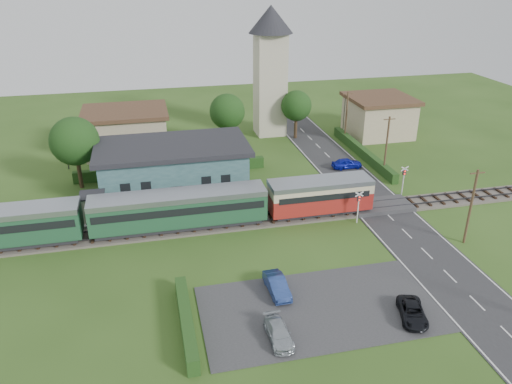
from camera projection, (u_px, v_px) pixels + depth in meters
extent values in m
plane|color=#2D4C19|center=(291.00, 228.00, 46.84)|extent=(120.00, 120.00, 0.00)
cube|color=#4C443D|center=(286.00, 217.00, 48.56)|extent=(76.00, 3.20, 0.20)
cube|color=#3F3F47|center=(288.00, 218.00, 47.79)|extent=(76.00, 0.08, 0.15)
cube|color=#3F3F47|center=(284.00, 211.00, 49.07)|extent=(76.00, 0.08, 0.15)
cube|color=#28282B|center=(389.00, 216.00, 48.85)|extent=(6.00, 70.00, 0.05)
cube|color=#333335|center=(319.00, 308.00, 35.91)|extent=(17.00, 9.00, 0.08)
cube|color=#333335|center=(380.00, 206.00, 50.53)|extent=(6.20, 3.40, 0.45)
cube|color=gray|center=(180.00, 212.00, 49.32)|extent=(30.00, 3.00, 0.45)
cube|color=beige|center=(94.00, 207.00, 47.10)|extent=(2.00, 2.00, 2.40)
cube|color=#232328|center=(92.00, 195.00, 46.57)|extent=(2.30, 2.30, 0.15)
cube|color=#31575D|center=(174.00, 170.00, 53.53)|extent=(15.00, 8.00, 4.80)
cube|color=#232328|center=(172.00, 146.00, 52.42)|extent=(16.00, 9.00, 0.50)
cube|color=#232328|center=(177.00, 196.00, 50.60)|extent=(1.20, 0.12, 2.20)
cube|color=black|center=(125.00, 189.00, 49.04)|extent=(1.00, 0.12, 1.20)
cube|color=black|center=(146.00, 187.00, 49.44)|extent=(1.00, 0.12, 1.20)
cube|color=black|center=(206.00, 182.00, 50.66)|extent=(1.00, 0.12, 1.20)
cube|color=black|center=(226.00, 180.00, 51.06)|extent=(1.00, 0.12, 1.20)
cube|color=#232328|center=(319.00, 209.00, 49.05)|extent=(9.00, 2.20, 0.50)
cube|color=maroon|center=(320.00, 200.00, 48.63)|extent=(10.00, 2.80, 1.80)
cube|color=beige|center=(320.00, 188.00, 48.10)|extent=(10.00, 2.82, 0.90)
cube|color=black|center=(320.00, 192.00, 48.25)|extent=(9.00, 2.88, 0.60)
cube|color=gray|center=(321.00, 182.00, 47.83)|extent=(10.00, 2.90, 0.45)
cube|color=#232328|center=(180.00, 224.00, 46.30)|extent=(15.20, 2.20, 0.50)
cube|color=#204E32|center=(179.00, 209.00, 45.67)|extent=(16.00, 2.80, 2.60)
cube|color=black|center=(179.00, 206.00, 45.50)|extent=(15.40, 2.86, 0.70)
cube|color=gray|center=(178.00, 196.00, 45.08)|extent=(16.00, 2.90, 0.50)
cube|color=beige|center=(270.00, 85.00, 69.66)|extent=(4.00, 4.00, 14.00)
cone|color=#232328|center=(271.00, 19.00, 65.96)|extent=(6.00, 6.00, 3.60)
cube|color=tan|center=(127.00, 132.00, 64.86)|extent=(10.00, 8.00, 5.00)
cube|color=#472D1E|center=(124.00, 112.00, 63.70)|extent=(10.80, 8.80, 0.50)
cube|color=tan|center=(378.00, 118.00, 71.05)|extent=(8.00, 8.00, 5.00)
cube|color=#472D1E|center=(381.00, 99.00, 69.89)|extent=(8.80, 8.80, 0.50)
cube|color=#193814|center=(186.00, 321.00, 33.75)|extent=(0.80, 9.00, 1.20)
cube|color=#193814|center=(363.00, 152.00, 63.60)|extent=(0.80, 18.00, 1.20)
cube|color=#193814|center=(172.00, 169.00, 58.25)|extent=(22.00, 0.80, 1.30)
cylinder|color=#332316|center=(79.00, 170.00, 54.31)|extent=(0.44, 0.44, 4.12)
sphere|color=#143311|center=(75.00, 141.00, 52.90)|extent=(5.20, 5.20, 5.20)
cylinder|color=#332316|center=(228.00, 134.00, 65.96)|extent=(0.44, 0.44, 3.85)
sphere|color=#143311|center=(227.00, 111.00, 64.65)|extent=(4.60, 4.60, 4.60)
cylinder|color=#332316|center=(296.00, 126.00, 69.81)|extent=(0.44, 0.44, 3.58)
sphere|color=#143311|center=(296.00, 106.00, 68.59)|extent=(4.20, 4.20, 4.20)
cylinder|color=#473321|center=(471.00, 207.00, 42.93)|extent=(0.22, 0.22, 7.00)
cube|color=#473321|center=(478.00, 173.00, 41.58)|extent=(1.40, 0.10, 0.10)
cylinder|color=#473321|center=(386.00, 146.00, 57.08)|extent=(0.22, 0.22, 7.00)
cube|color=#473321|center=(390.00, 119.00, 55.73)|extent=(1.40, 0.10, 0.10)
cylinder|color=#473321|center=(346.00, 117.00, 67.69)|extent=(0.22, 0.22, 7.00)
cube|color=#473321|center=(348.00, 94.00, 66.34)|extent=(1.40, 0.10, 0.10)
cylinder|color=silver|center=(358.00, 209.00, 47.15)|extent=(0.12, 0.12, 3.00)
cube|color=#232328|center=(359.00, 198.00, 46.68)|extent=(0.35, 0.18, 0.55)
sphere|color=#FF190C|center=(360.00, 197.00, 46.51)|extent=(0.14, 0.14, 0.14)
sphere|color=#FF190C|center=(359.00, 200.00, 46.64)|extent=(0.14, 0.14, 0.14)
cube|color=silver|center=(359.00, 194.00, 46.51)|extent=(0.84, 0.05, 0.55)
cube|color=silver|center=(359.00, 194.00, 46.51)|extent=(0.84, 0.05, 0.55)
cylinder|color=silver|center=(403.00, 182.00, 52.84)|extent=(0.12, 0.12, 3.00)
cube|color=#232328|center=(404.00, 172.00, 52.38)|extent=(0.35, 0.18, 0.55)
sphere|color=#FF190C|center=(405.00, 171.00, 52.21)|extent=(0.14, 0.14, 0.14)
sphere|color=#FF190C|center=(405.00, 174.00, 52.34)|extent=(0.14, 0.14, 0.14)
cube|color=silver|center=(405.00, 169.00, 52.21)|extent=(0.84, 0.05, 0.55)
cube|color=silver|center=(405.00, 169.00, 52.21)|extent=(0.84, 0.05, 0.55)
cylinder|color=#3F3F47|center=(66.00, 149.00, 59.02)|extent=(0.14, 0.14, 5.00)
sphere|color=orange|center=(62.00, 129.00, 57.97)|extent=(0.30, 0.30, 0.30)
cylinder|color=#3F3F47|center=(344.00, 114.00, 72.89)|extent=(0.14, 0.14, 5.00)
sphere|color=orange|center=(345.00, 97.00, 71.84)|extent=(0.30, 0.30, 0.30)
imported|color=#0D17A9|center=(347.00, 163.00, 59.96)|extent=(3.62, 1.49, 1.23)
imported|color=navy|center=(277.00, 285.00, 37.34)|extent=(1.45, 3.76, 1.22)
imported|color=#A2A9B1|center=(279.00, 333.00, 32.71)|extent=(1.50, 3.55, 1.02)
imported|color=black|center=(412.00, 312.00, 34.67)|extent=(2.63, 3.94, 1.00)
imported|color=gray|center=(243.00, 193.00, 50.35)|extent=(0.82, 0.64, 1.98)
imported|color=gray|center=(135.00, 208.00, 47.52)|extent=(0.73, 0.92, 1.87)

